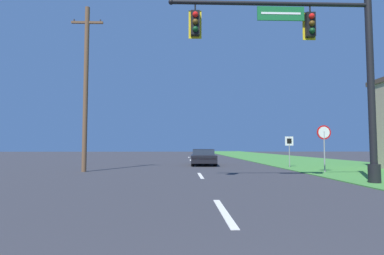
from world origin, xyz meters
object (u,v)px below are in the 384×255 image
Objects in this scene: car_ahead at (203,157)px; signal_mast at (323,62)px; utility_pole_near at (86,85)px; stop_sign at (324,138)px; route_sign_post at (289,145)px.

signal_mast is at bearing -71.93° from car_ahead.
signal_mast is at bearing -27.99° from utility_pole_near.
utility_pole_near is at bearing -140.41° from car_ahead.
car_ahead is 0.49× the size of utility_pole_near.
route_sign_post is at bearing 96.46° from stop_sign.
car_ahead is at bearing 150.84° from route_sign_post.
signal_mast is 3.97× the size of route_sign_post.
signal_mast reaches higher than car_ahead.
stop_sign reaches higher than route_sign_post.
route_sign_post is 0.22× the size of utility_pole_near.
car_ahead is (-3.81, 11.66, -4.07)m from signal_mast.
utility_pole_near reaches higher than route_sign_post.
stop_sign is 0.27× the size of utility_pole_near.
car_ahead is 6.40m from route_sign_post.
signal_mast is at bearing -101.38° from route_sign_post.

